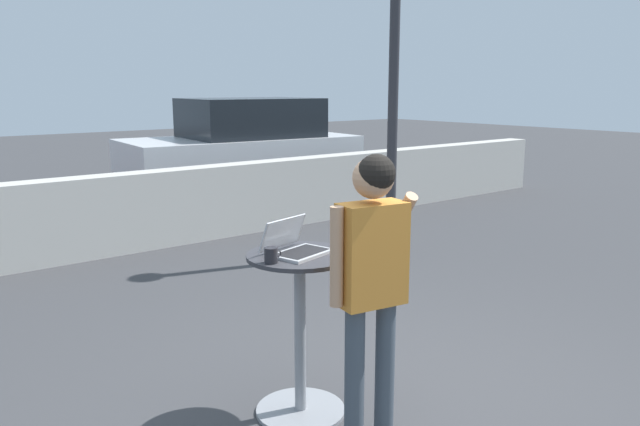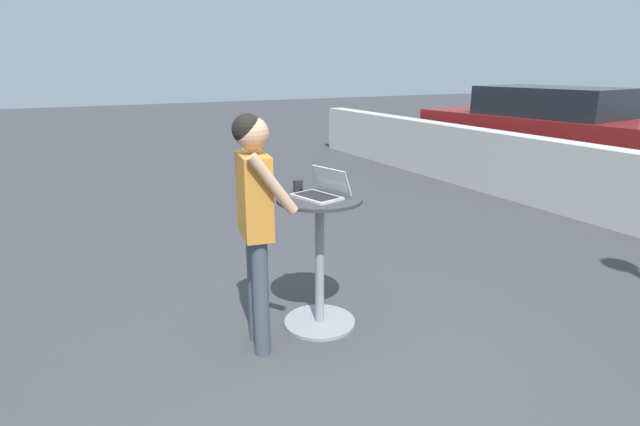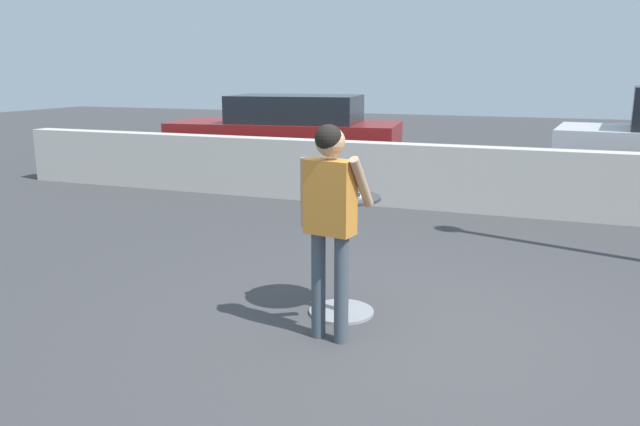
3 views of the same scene
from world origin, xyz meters
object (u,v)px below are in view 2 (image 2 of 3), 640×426
at_px(cafe_table, 320,257).
at_px(coffee_mug, 298,186).
at_px(parked_car_near_street, 540,128).
at_px(standing_person, 255,207).
at_px(laptop, 322,191).

distance_m(cafe_table, coffee_mug, 0.56).
bearing_deg(parked_car_near_street, standing_person, -64.14).
bearing_deg(cafe_table, laptop, 117.84).
bearing_deg(standing_person, cafe_table, 98.81).
xyz_separation_m(coffee_mug, parked_car_near_street, (-3.07, 6.53, -0.27)).
xyz_separation_m(cafe_table, parked_car_near_street, (-3.31, 6.47, 0.24)).
distance_m(coffee_mug, standing_person, 0.58).
distance_m(laptop, coffee_mug, 0.24).
xyz_separation_m(cafe_table, coffee_mug, (-0.24, -0.06, 0.51)).
bearing_deg(cafe_table, standing_person, -81.19).
distance_m(laptop, standing_person, 0.57).
bearing_deg(coffee_mug, parked_car_near_street, 115.20).
relative_size(coffee_mug, standing_person, 0.07).
bearing_deg(coffee_mug, cafe_table, 13.44).
bearing_deg(standing_person, parked_car_near_street, 115.86).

